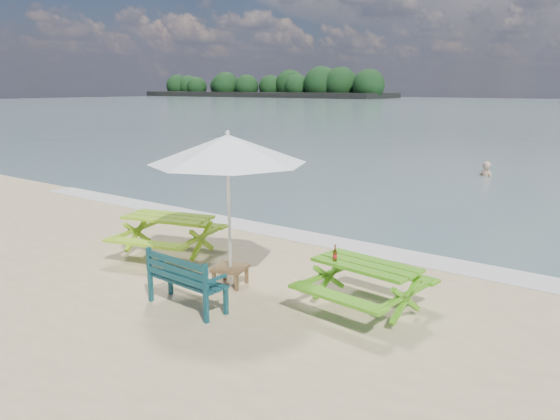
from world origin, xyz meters
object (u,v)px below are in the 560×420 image
Objects in this scene: side_table at (231,276)px; patio_umbrella at (228,149)px; beer_bottle at (335,255)px; picnic_table_left at (169,237)px; picnic_table_right at (365,288)px; park_bench at (187,291)px; swimmer at (486,184)px.

patio_umbrella reaches higher than side_table.
beer_bottle is at bearing 7.24° from patio_umbrella.
picnic_table_left is 9.19× the size of beer_bottle.
side_table is at bearing -170.00° from picnic_table_right.
park_bench reaches higher than side_table.
side_table is at bearing -14.13° from picnic_table_left.
beer_bottle is 14.94m from swimmer.
beer_bottle is (1.96, 0.25, -1.55)m from patio_umbrella.
beer_bottle is (4.14, -0.30, 0.45)m from picnic_table_left.
park_bench is at bearing -143.22° from beer_bottle.
picnic_table_right is 2.46m from side_table.
patio_umbrella is 1.85× the size of swimmer.
side_table is 0.20× the size of patio_umbrella.
patio_umbrella reaches higher than picnic_table_left.
swimmer is (0.01, 15.02, -0.50)m from side_table.
park_bench reaches higher than swimmer.
picnic_table_left is 1.31× the size of swimmer.
beer_bottle is at bearing -4.13° from picnic_table_left.
park_bench is 0.80× the size of swimmer.
picnic_table_right is at bearing -1.52° from picnic_table_left.
picnic_table_left is 2.26m from side_table.
park_bench reaches higher than picnic_table_right.
park_bench is 0.43× the size of patio_umbrella.
picnic_table_left is 3.55× the size of side_table.
patio_umbrella is at bearing -90.03° from swimmer.
patio_umbrella is 2.51m from beer_bottle.
beer_bottle is 0.14× the size of swimmer.
picnic_table_left is 2.84m from park_bench.
patio_umbrella reaches higher than park_bench.
patio_umbrella reaches higher than swimmer.
picnic_table_right is at bearing 10.00° from side_table.
beer_bottle reaches higher than swimmer.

